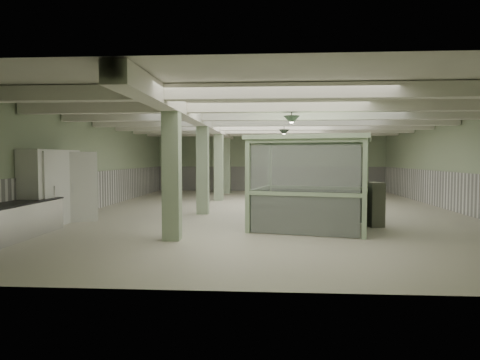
{
  "coord_description": "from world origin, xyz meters",
  "views": [
    {
      "loc": [
        -0.11,
        -16.45,
        2.06
      ],
      "look_at": [
        -1.07,
        -2.07,
        1.3
      ],
      "focal_mm": 32.0,
      "sensor_mm": 36.0,
      "label": 1
    }
  ],
  "objects": [
    {
      "name": "beam_d",
      "position": [
        0.0,
        0.0,
        3.42
      ],
      "size": [
        13.9,
        0.35,
        0.32
      ],
      "primitive_type": "cube",
      "color": "silver",
      "rests_on": "ceiling"
    },
    {
      "name": "column_a",
      "position": [
        -2.5,
        -6.0,
        1.8
      ],
      "size": [
        0.42,
        0.42,
        3.6
      ],
      "primitive_type": "cube",
      "color": "#9CB18F",
      "rests_on": "floor"
    },
    {
      "name": "ceiling",
      "position": [
        0.0,
        0.0,
        3.6
      ],
      "size": [
        14.0,
        20.0,
        0.02
      ],
      "primitive_type": "cube",
      "color": "silver",
      "rests_on": "wall_back"
    },
    {
      "name": "wainscot_right",
      "position": [
        6.97,
        0.0,
        0.75
      ],
      "size": [
        0.05,
        19.9,
        1.5
      ],
      "primitive_type": "cube",
      "color": "white",
      "rests_on": "floor"
    },
    {
      "name": "beam_f",
      "position": [
        0.0,
        5.0,
        3.42
      ],
      "size": [
        13.9,
        0.35,
        0.32
      ],
      "primitive_type": "cube",
      "color": "silver",
      "rests_on": "ceiling"
    },
    {
      "name": "pendant_front",
      "position": [
        0.5,
        -5.0,
        3.05
      ],
      "size": [
        0.44,
        0.44,
        0.22
      ],
      "primitive_type": "cone",
      "rotation": [
        3.14,
        0.0,
        0.0
      ],
      "color": "#2C3B2E",
      "rests_on": "ceiling"
    },
    {
      "name": "pendant_back",
      "position": [
        0.5,
        5.5,
        3.05
      ],
      "size": [
        0.44,
        0.44,
        0.22
      ],
      "primitive_type": "cone",
      "rotation": [
        3.14,
        0.0,
        0.0
      ],
      "color": "#2C3B2E",
      "rests_on": "ceiling"
    },
    {
      "name": "wall_left",
      "position": [
        -7.0,
        0.0,
        1.8
      ],
      "size": [
        0.02,
        20.0,
        3.6
      ],
      "primitive_type": "cube",
      "color": "#95A786",
      "rests_on": "floor"
    },
    {
      "name": "beam_b",
      "position": [
        0.0,
        -5.0,
        3.42
      ],
      "size": [
        13.9,
        0.35,
        0.32
      ],
      "primitive_type": "cube",
      "color": "silver",
      "rests_on": "ceiling"
    },
    {
      "name": "guard_booth",
      "position": [
        1.11,
        -4.0,
        1.79
      ],
      "size": [
        3.87,
        3.49,
        2.67
      ],
      "rotation": [
        0.0,
        0.0,
        -0.23
      ],
      "color": "#AAC79F",
      "rests_on": "floor"
    },
    {
      "name": "veg_colander",
      "position": [
        -6.53,
        -4.74,
        0.99
      ],
      "size": [
        0.53,
        0.53,
        0.18
      ],
      "primitive_type": null,
      "rotation": [
        0.0,
        0.0,
        -0.43
      ],
      "color": "#46464B",
      "rests_on": "prep_counter"
    },
    {
      "name": "beam_a",
      "position": [
        0.0,
        -7.5,
        3.42
      ],
      "size": [
        13.9,
        0.35,
        0.32
      ],
      "primitive_type": "cube",
      "color": "silver",
      "rests_on": "ceiling"
    },
    {
      "name": "beam_e",
      "position": [
        0.0,
        2.5,
        3.42
      ],
      "size": [
        13.9,
        0.35,
        0.32
      ],
      "primitive_type": "cube",
      "color": "silver",
      "rests_on": "ceiling"
    },
    {
      "name": "wall_back",
      "position": [
        0.0,
        10.0,
        1.8
      ],
      "size": [
        14.0,
        0.02,
        3.6
      ],
      "primitive_type": "cube",
      "color": "#95A786",
      "rests_on": "floor"
    },
    {
      "name": "beam_c",
      "position": [
        0.0,
        -2.5,
        3.42
      ],
      "size": [
        13.9,
        0.35,
        0.32
      ],
      "primitive_type": "cube",
      "color": "silver",
      "rests_on": "ceiling"
    },
    {
      "name": "girder",
      "position": [
        -2.5,
        0.0,
        3.38
      ],
      "size": [
        0.45,
        19.9,
        0.4
      ],
      "primitive_type": "cube",
      "color": "silver",
      "rests_on": "ceiling"
    },
    {
      "name": "wainscot_left",
      "position": [
        -6.97,
        0.0,
        0.75
      ],
      "size": [
        0.05,
        19.9,
        1.5
      ],
      "primitive_type": "cube",
      "color": "white",
      "rests_on": "floor"
    },
    {
      "name": "floor",
      "position": [
        0.0,
        0.0,
        0.0
      ],
      "size": [
        20.0,
        20.0,
        0.0
      ],
      "primitive_type": "plane",
      "color": "beige",
      "rests_on": "ground"
    },
    {
      "name": "column_c",
      "position": [
        -2.5,
        4.0,
        1.8
      ],
      "size": [
        0.42,
        0.42,
        3.6
      ],
      "primitive_type": "cube",
      "color": "#9CB18F",
      "rests_on": "floor"
    },
    {
      "name": "pendant_mid",
      "position": [
        0.5,
        0.5,
        3.05
      ],
      "size": [
        0.44,
        0.44,
        0.22
      ],
      "primitive_type": "cone",
      "rotation": [
        3.14,
        0.0,
        0.0
      ],
      "color": "#2C3B2E",
      "rests_on": "ceiling"
    },
    {
      "name": "wainscot_back",
      "position": [
        0.0,
        9.97,
        0.75
      ],
      "size": [
        13.9,
        0.05,
        1.5
      ],
      "primitive_type": "cube",
      "color": "white",
      "rests_on": "floor"
    },
    {
      "name": "beam_g",
      "position": [
        0.0,
        7.5,
        3.42
      ],
      "size": [
        13.9,
        0.35,
        0.32
      ],
      "primitive_type": "cube",
      "color": "silver",
      "rests_on": "ceiling"
    },
    {
      "name": "column_b",
      "position": [
        -2.5,
        -1.0,
        1.8
      ],
      "size": [
        0.42,
        0.42,
        3.6
      ],
      "primitive_type": "cube",
      "color": "#9CB18F",
      "rests_on": "floor"
    },
    {
      "name": "filing_cabinet",
      "position": [
        3.03,
        -3.51,
        0.66
      ],
      "size": [
        0.58,
        0.7,
        1.32
      ],
      "primitive_type": "cube",
      "rotation": [
        0.0,
        0.0,
        0.28
      ],
      "color": "#5D6151",
      "rests_on": "floor"
    },
    {
      "name": "wall_right",
      "position": [
        7.0,
        0.0,
        1.8
      ],
      "size": [
        0.02,
        20.0,
        3.6
      ],
      "primitive_type": "cube",
      "color": "#95A786",
      "rests_on": "floor"
    },
    {
      "name": "wall_front",
      "position": [
        0.0,
        -10.0,
        1.8
      ],
      "size": [
        14.0,
        0.02,
        3.6
      ],
      "primitive_type": "cube",
      "color": "#95A786",
      "rests_on": "floor"
    },
    {
      "name": "column_d",
      "position": [
        -2.5,
        8.0,
        1.8
      ],
      "size": [
        0.42,
        0.42,
        3.6
      ],
      "primitive_type": "cube",
      "color": "#9CB18F",
      "rests_on": "floor"
    },
    {
      "name": "walkin_cooler",
      "position": [
        -6.62,
        -4.0,
        1.19
      ],
      "size": [
        1.23,
        2.6,
        2.39
      ],
      "color": "white",
      "rests_on": "floor"
    }
  ]
}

